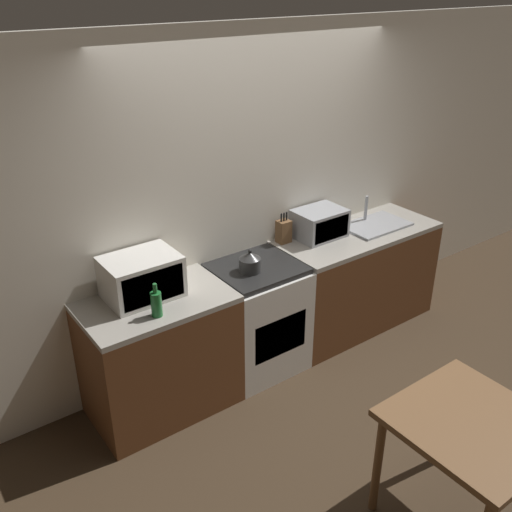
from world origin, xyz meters
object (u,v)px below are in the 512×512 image
(bottle, at_px, (156,304))
(dining_table, at_px, (471,436))
(kettle, at_px, (250,262))
(microwave, at_px, (142,277))
(stove_range, at_px, (257,317))
(toaster_oven, at_px, (320,223))

(bottle, height_order, dining_table, bottle)
(kettle, height_order, dining_table, kettle)
(kettle, height_order, microwave, microwave)
(stove_range, height_order, bottle, bottle)
(toaster_oven, bearing_deg, kettle, -168.78)
(stove_range, xyz_separation_m, toaster_oven, (0.75, 0.13, 0.57))
(dining_table, bearing_deg, bottle, 119.77)
(bottle, xyz_separation_m, toaster_oven, (1.67, 0.31, 0.03))
(kettle, relative_size, bottle, 0.76)
(stove_range, bearing_deg, dining_table, -88.41)
(stove_range, relative_size, microwave, 1.82)
(stove_range, height_order, microwave, microwave)
(kettle, relative_size, microwave, 0.36)
(toaster_oven, bearing_deg, dining_table, -108.97)
(stove_range, bearing_deg, kettle, -159.65)
(kettle, distance_m, toaster_oven, 0.85)
(kettle, height_order, toaster_oven, toaster_oven)
(kettle, bearing_deg, bottle, -170.25)
(stove_range, distance_m, kettle, 0.54)
(kettle, bearing_deg, microwave, 170.31)
(toaster_oven, xyz_separation_m, dining_table, (-0.69, -2.02, -0.38))
(stove_range, relative_size, dining_table, 1.14)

